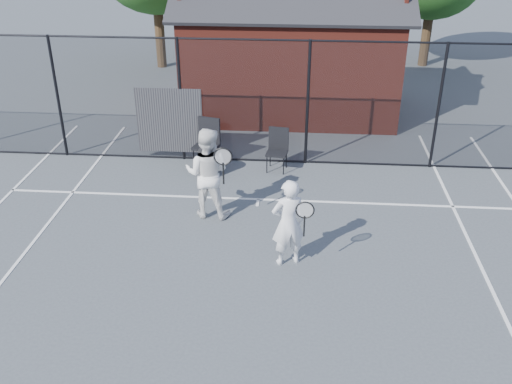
# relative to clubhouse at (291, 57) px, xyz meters

# --- Properties ---
(ground) EXTENTS (80.00, 80.00, 0.00)m
(ground) POSITION_rel_clubhouse_xyz_m (-0.50, -9.00, -1.61)
(ground) COLOR #44494D
(ground) RESTS_ON ground
(court_lines) EXTENTS (11.02, 18.00, 0.01)m
(court_lines) POSITION_rel_clubhouse_xyz_m (-0.50, -10.32, -1.60)
(court_lines) COLOR white
(court_lines) RESTS_ON ground
(fence) EXTENTS (22.04, 3.00, 3.00)m
(fence) POSITION_rel_clubhouse_xyz_m (-0.80, -4.00, -0.16)
(fence) COLOR black
(fence) RESTS_ON ground
(clubhouse) EXTENTS (6.50, 4.36, 4.19)m
(clubhouse) POSITION_rel_clubhouse_xyz_m (0.00, 0.00, 0.00)
(clubhouse) COLOR maroon
(clubhouse) RESTS_ON ground
(player_front) EXTENTS (0.78, 0.63, 1.63)m
(player_front) POSITION_rel_clubhouse_xyz_m (0.19, -8.33, -0.79)
(player_front) COLOR white
(player_front) RESTS_ON ground
(player_back) EXTENTS (1.05, 0.80, 1.87)m
(player_back) POSITION_rel_clubhouse_xyz_m (-1.46, -6.72, -0.67)
(player_back) COLOR white
(player_back) RESTS_ON ground
(chair_left) EXTENTS (0.68, 0.69, 1.14)m
(chair_left) POSITION_rel_clubhouse_xyz_m (-1.87, -4.40, -1.04)
(chair_left) COLOR black
(chair_left) RESTS_ON ground
(chair_right) EXTENTS (0.54, 0.56, 0.99)m
(chair_right) POSITION_rel_clubhouse_xyz_m (-0.18, -4.48, -1.11)
(chair_right) COLOR black
(chair_right) RESTS_ON ground
(waste_bin) EXTENTS (0.46, 0.46, 0.65)m
(waste_bin) POSITION_rel_clubhouse_xyz_m (-1.74, -4.90, -1.28)
(waste_bin) COLOR #252525
(waste_bin) RESTS_ON ground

